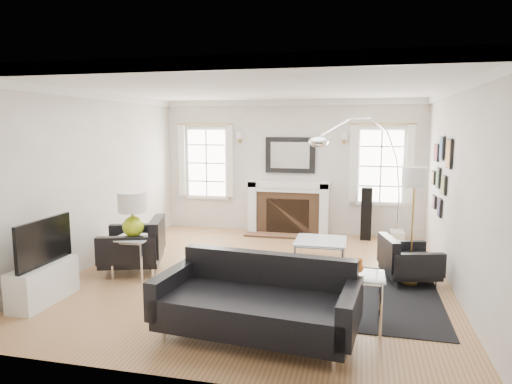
% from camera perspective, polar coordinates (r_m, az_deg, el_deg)
% --- Properties ---
extents(floor, '(6.00, 6.00, 0.00)m').
position_cam_1_polar(floor, '(7.08, 0.39, -10.28)').
color(floor, '#9A6A40').
rests_on(floor, ground).
extents(back_wall, '(5.50, 0.04, 2.80)m').
position_cam_1_polar(back_wall, '(9.70, 4.32, 3.16)').
color(back_wall, silver).
rests_on(back_wall, floor).
extents(front_wall, '(5.50, 0.04, 2.80)m').
position_cam_1_polar(front_wall, '(3.94, -9.31, -4.20)').
color(front_wall, silver).
rests_on(front_wall, floor).
extents(left_wall, '(0.04, 6.00, 2.80)m').
position_cam_1_polar(left_wall, '(7.84, -19.61, 1.54)').
color(left_wall, silver).
rests_on(left_wall, floor).
extents(right_wall, '(0.04, 6.00, 2.80)m').
position_cam_1_polar(right_wall, '(6.72, 23.91, 0.30)').
color(right_wall, silver).
rests_on(right_wall, floor).
extents(ceiling, '(5.50, 6.00, 0.02)m').
position_cam_1_polar(ceiling, '(6.74, 0.41, 12.94)').
color(ceiling, white).
rests_on(ceiling, back_wall).
extents(crown_molding, '(5.50, 6.00, 0.12)m').
position_cam_1_polar(crown_molding, '(6.73, 0.41, 12.43)').
color(crown_molding, white).
rests_on(crown_molding, back_wall).
extents(fireplace, '(1.70, 0.69, 1.11)m').
position_cam_1_polar(fireplace, '(9.61, 4.07, -2.05)').
color(fireplace, white).
rests_on(fireplace, floor).
extents(mantel_mirror, '(1.05, 0.07, 0.75)m').
position_cam_1_polar(mantel_mirror, '(9.64, 4.30, 4.62)').
color(mantel_mirror, black).
rests_on(mantel_mirror, back_wall).
extents(window_left, '(1.24, 0.15, 1.62)m').
position_cam_1_polar(window_left, '(10.09, -6.18, 3.66)').
color(window_left, white).
rests_on(window_left, back_wall).
extents(window_right, '(1.24, 0.15, 1.62)m').
position_cam_1_polar(window_right, '(9.54, 15.34, 3.16)').
color(window_right, white).
rests_on(window_right, back_wall).
extents(gallery_wall, '(0.04, 1.73, 1.29)m').
position_cam_1_polar(gallery_wall, '(7.97, 22.03, 2.49)').
color(gallery_wall, black).
rests_on(gallery_wall, right_wall).
extents(tv_unit, '(0.35, 1.00, 1.09)m').
position_cam_1_polar(tv_unit, '(6.52, -25.01, -9.65)').
color(tv_unit, white).
rests_on(tv_unit, floor).
extents(area_rug, '(2.94, 2.46, 0.01)m').
position_cam_1_polar(area_rug, '(6.46, 8.94, -12.16)').
color(area_rug, black).
rests_on(area_rug, floor).
extents(sofa, '(2.20, 1.18, 0.69)m').
position_cam_1_polar(sofa, '(5.00, 0.26, -13.67)').
color(sofa, black).
rests_on(sofa, floor).
extents(armchair_left, '(1.15, 1.23, 0.68)m').
position_cam_1_polar(armchair_left, '(7.42, -14.72, -6.64)').
color(armchair_left, black).
rests_on(armchair_left, floor).
extents(armchair_right, '(0.90, 0.96, 0.55)m').
position_cam_1_polar(armchair_right, '(7.03, 18.24, -8.23)').
color(armchair_right, black).
rests_on(armchair_right, floor).
extents(coffee_table, '(0.84, 0.84, 0.37)m').
position_cam_1_polar(coffee_table, '(7.71, 8.09, -6.18)').
color(coffee_table, silver).
rests_on(coffee_table, floor).
extents(side_table_left, '(0.55, 0.55, 0.61)m').
position_cam_1_polar(side_table_left, '(7.10, -15.02, -6.33)').
color(side_table_left, silver).
rests_on(side_table_left, floor).
extents(nesting_table, '(0.57, 0.48, 0.62)m').
position_cam_1_polar(nesting_table, '(5.26, 12.64, -11.29)').
color(nesting_table, silver).
rests_on(nesting_table, floor).
extents(gourd_lamp, '(0.42, 0.42, 0.68)m').
position_cam_1_polar(gourd_lamp, '(7.00, -15.17, -2.36)').
color(gourd_lamp, '#BCD81B').
rests_on(gourd_lamp, side_table_left).
extents(orange_vase, '(0.11, 0.11, 0.17)m').
position_cam_1_polar(orange_vase, '(5.19, 12.72, -9.01)').
color(orange_vase, '#CF5F1A').
rests_on(orange_vase, nesting_table).
extents(arc_floor_lamp, '(1.77, 1.64, 2.51)m').
position_cam_1_polar(arc_floor_lamp, '(8.62, 12.99, 2.07)').
color(arc_floor_lamp, silver).
rests_on(arc_floor_lamp, floor).
extents(stick_floor_lamp, '(0.34, 0.34, 1.68)m').
position_cam_1_polar(stick_floor_lamp, '(6.72, 19.20, 1.05)').
color(stick_floor_lamp, '#A47F39').
rests_on(stick_floor_lamp, floor).
extents(speaker_tower, '(0.21, 0.21, 1.05)m').
position_cam_1_polar(speaker_tower, '(9.36, 13.61, -2.63)').
color(speaker_tower, black).
rests_on(speaker_tower, floor).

